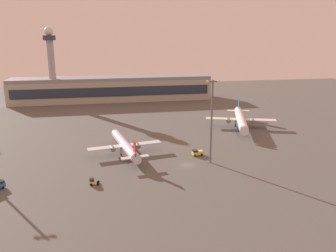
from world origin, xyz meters
The scene contains 8 objects.
ground_plane centered at (0.00, 0.00, 0.00)m, with size 416.00×416.00×0.00m, color #56544F.
terminal_building centered at (-21.82, 128.41, 8.09)m, with size 135.50×22.40×16.40m.
control_tower centered at (-60.62, 124.76, 28.08)m, with size 8.00×8.00×49.34m.
airplane_mid_apron centered at (-21.05, 16.05, 3.56)m, with size 28.65×36.63×9.43m.
airplane_terminal_side centered at (37.66, 43.38, 4.27)m, with size 33.74×42.89×11.31m.
maintenance_van centered at (5.98, 8.82, 1.18)m, with size 4.31×2.36×2.25m.
pushback_tug centered at (-32.72, -10.32, 1.07)m, with size 3.12×1.87×2.05m.
apron_light_central centered at (8.55, 0.87, 16.86)m, with size 4.80×0.90×29.93m.
Camera 1 is at (-27.87, -109.16, 44.90)m, focal length 36.32 mm.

